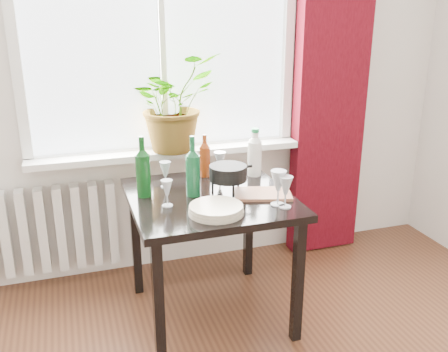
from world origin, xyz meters
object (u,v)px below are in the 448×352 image
object	(u,v)px
wineglass_front_right	(278,187)
plate_stack	(216,209)
tv_remote	(226,213)
radiator	(52,229)
potted_plant	(173,103)
wine_bottle_left	(143,166)
cleaning_bottle	(255,152)
fondue_pot	(228,179)
wineglass_front_left	(167,193)
bottle_amber	(205,155)
table	(210,211)
wineglass_far_right	(286,192)
cutting_board	(263,194)
wineglass_back_left	(165,174)
wine_bottle_right	(193,166)
wineglass_back_center	(220,165)

from	to	relation	value
wineglass_front_right	plate_stack	size ratio (longest dim) A/B	0.69
tv_remote	radiator	bearing A→B (deg)	116.76
potted_plant	wine_bottle_left	xyz separation A→B (m)	(-0.27, -0.47, -0.24)
cleaning_bottle	fondue_pot	distance (m)	0.35
wineglass_front_left	bottle_amber	bearing A→B (deg)	51.85
potted_plant	tv_remote	xyz separation A→B (m)	(0.06, -0.85, -0.39)
table	wineglass_front_right	world-z (taller)	wineglass_front_right
wineglass_front_left	table	bearing A→B (deg)	18.28
wineglass_far_right	fondue_pot	distance (m)	0.35
wine_bottle_left	wineglass_far_right	world-z (taller)	wine_bottle_left
wineglass_front_left	cutting_board	size ratio (longest dim) A/B	0.48
bottle_amber	wineglass_back_left	world-z (taller)	bottle_amber
wineglass_far_right	radiator	bearing A→B (deg)	142.00
plate_stack	tv_remote	world-z (taller)	plate_stack
fondue_pot	radiator	bearing A→B (deg)	126.65
wine_bottle_right	bottle_amber	bearing A→B (deg)	62.84
wineglass_back_center	wineglass_front_left	size ratio (longest dim) A/B	1.17
wineglass_front_right	potted_plant	bearing A→B (deg)	113.57
wine_bottle_right	wineglass_front_right	world-z (taller)	wine_bottle_right
radiator	potted_plant	size ratio (longest dim) A/B	1.34
wineglass_back_left	table	bearing A→B (deg)	-44.67
wineglass_front_right	wineglass_far_right	xyz separation A→B (m)	(0.02, -0.04, -0.01)
bottle_amber	cleaning_bottle	distance (m)	0.30
wineglass_front_left	tv_remote	xyz separation A→B (m)	(0.25, -0.19, -0.06)
wineglass_back_left	tv_remote	world-z (taller)	wineglass_back_left
tv_remote	wine_bottle_right	bearing A→B (deg)	88.98
wine_bottle_left	cutting_board	xyz separation A→B (m)	(0.61, -0.19, -0.16)
wineglass_back_left	wineglass_front_left	size ratio (longest dim) A/B	1.06
radiator	fondue_pot	world-z (taller)	fondue_pot
wine_bottle_left	tv_remote	size ratio (longest dim) A/B	2.17
table	wineglass_front_left	size ratio (longest dim) A/B	5.94
cleaning_bottle	wineglass_back_left	distance (m)	0.55
plate_stack	tv_remote	bearing A→B (deg)	-28.90
wineglass_front_right	wineglass_back_left	distance (m)	0.66
wineglass_front_left	plate_stack	bearing A→B (deg)	-39.02
radiator	wine_bottle_left	world-z (taller)	wine_bottle_left
wineglass_far_right	wineglass_front_left	world-z (taller)	wineglass_far_right
table	bottle_amber	xyz separation A→B (m)	(0.06, 0.31, 0.22)
wineglass_far_right	table	bearing A→B (deg)	138.32
radiator	table	distance (m)	1.09
tv_remote	wine_bottle_left	bearing A→B (deg)	115.48
wineglass_front_right	wine_bottle_left	bearing A→B (deg)	151.66
wineglass_far_right	wineglass_back_left	distance (m)	0.70
wineglass_front_right	tv_remote	world-z (taller)	wineglass_front_right
table	wine_bottle_right	size ratio (longest dim) A/B	2.57
cutting_board	radiator	bearing A→B (deg)	147.29
wineglass_back_center	tv_remote	world-z (taller)	wineglass_back_center
table	wineglass_back_left	xyz separation A→B (m)	(-0.20, 0.20, 0.17)
wineglass_far_right	wineglass_back_left	size ratio (longest dim) A/B	1.11
potted_plant	cutting_board	bearing A→B (deg)	-63.40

